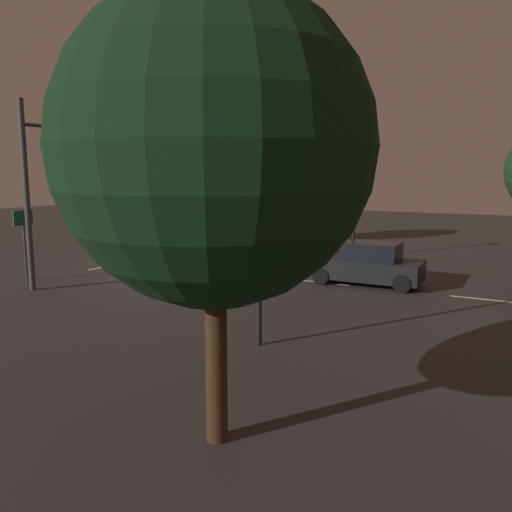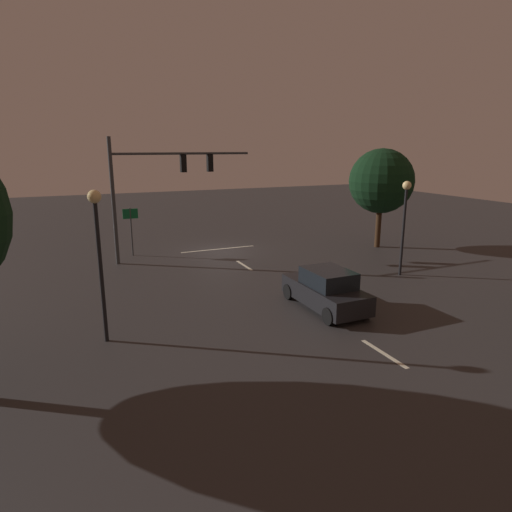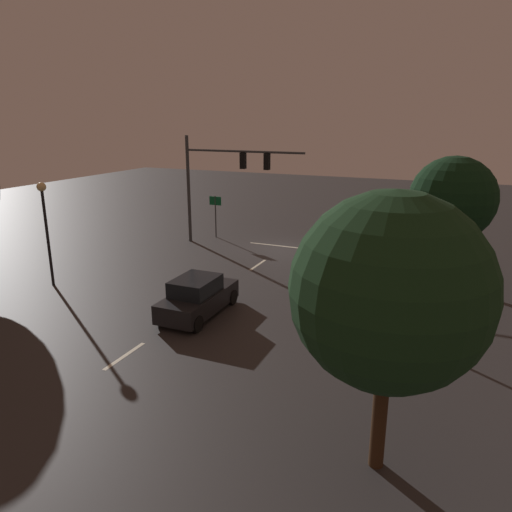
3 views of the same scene
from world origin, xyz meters
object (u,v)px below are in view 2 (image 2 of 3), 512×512
(street_lamp_right_kerb, at_px, (98,238))
(tree_left_far, at_px, (381,181))
(street_lamp_left_kerb, at_px, (405,210))
(route_sign, at_px, (131,222))
(traffic_signal_assembly, at_px, (158,178))
(car_approaching, at_px, (326,290))

(street_lamp_right_kerb, height_order, tree_left_far, tree_left_far)
(street_lamp_left_kerb, bearing_deg, route_sign, -39.36)
(traffic_signal_assembly, distance_m, car_approaching, 12.50)
(traffic_signal_assembly, distance_m, route_sign, 3.49)
(traffic_signal_assembly, relative_size, street_lamp_left_kerb, 1.68)
(car_approaching, relative_size, tree_left_far, 0.68)
(traffic_signal_assembly, height_order, car_approaching, traffic_signal_assembly)
(car_approaching, xyz_separation_m, tree_left_far, (-9.49, -8.51, 3.57))
(street_lamp_left_kerb, height_order, tree_left_far, tree_left_far)
(street_lamp_left_kerb, xyz_separation_m, street_lamp_right_kerb, (14.95, 2.32, 0.20))
(street_lamp_right_kerb, bearing_deg, street_lamp_left_kerb, -171.18)
(street_lamp_left_kerb, xyz_separation_m, route_sign, (12.19, -10.00, -1.31))
(traffic_signal_assembly, xyz_separation_m, street_lamp_left_kerb, (-10.72, 8.33, -1.38))
(street_lamp_right_kerb, bearing_deg, traffic_signal_assembly, -111.64)
(car_approaching, xyz_separation_m, street_lamp_left_kerb, (-6.28, -2.64, 2.64))
(street_lamp_right_kerb, relative_size, tree_left_far, 0.81)
(car_approaching, bearing_deg, route_sign, -64.94)
(traffic_signal_assembly, distance_m, tree_left_far, 14.16)
(traffic_signal_assembly, distance_m, street_lamp_left_kerb, 13.65)
(car_approaching, height_order, tree_left_far, tree_left_far)
(car_approaching, xyz_separation_m, route_sign, (5.91, -12.64, 1.33))
(street_lamp_left_kerb, bearing_deg, tree_left_far, -118.69)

